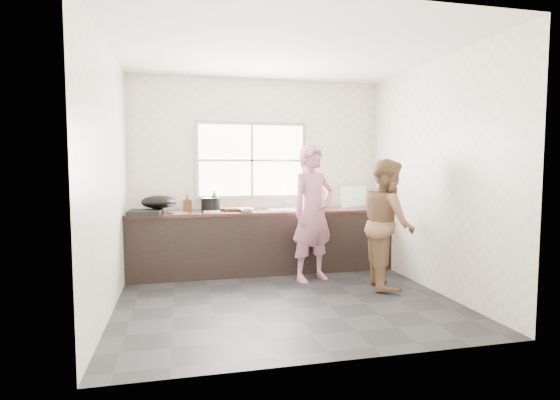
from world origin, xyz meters
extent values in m
cube|color=#252528|center=(0.00, 0.00, -0.01)|extent=(3.60, 3.20, 0.01)
cube|color=silver|center=(0.00, 0.00, 2.71)|extent=(3.60, 3.20, 0.01)
cube|color=silver|center=(0.00, 1.60, 1.35)|extent=(3.60, 0.01, 2.70)
cube|color=beige|center=(-1.80, 0.00, 1.35)|extent=(0.01, 3.20, 2.70)
cube|color=beige|center=(1.80, 0.00, 1.35)|extent=(0.01, 3.20, 2.70)
cube|color=beige|center=(0.00, -1.60, 1.35)|extent=(3.60, 0.01, 2.70)
cube|color=black|center=(0.00, 1.29, 0.41)|extent=(3.60, 0.62, 0.82)
cube|color=#331914|center=(0.00, 1.29, 0.84)|extent=(3.60, 0.64, 0.04)
cube|color=silver|center=(0.35, 1.29, 0.86)|extent=(0.55, 0.45, 0.02)
cylinder|color=silver|center=(0.35, 1.49, 1.01)|extent=(0.02, 0.02, 0.30)
cube|color=#9EA0A5|center=(-0.10, 1.59, 1.55)|extent=(1.60, 0.05, 1.10)
cube|color=white|center=(-0.10, 1.57, 1.55)|extent=(1.50, 0.01, 1.00)
imported|color=#C07391|center=(0.54, 0.70, 0.81)|extent=(0.69, 0.58, 1.62)
imported|color=brown|center=(1.34, 0.20, 0.78)|extent=(0.73, 0.86, 1.56)
cylinder|color=black|center=(-0.39, 1.35, 0.88)|extent=(0.39, 0.39, 0.04)
cube|color=silver|center=(-0.39, 1.27, 0.90)|extent=(0.22, 0.21, 0.01)
imported|color=white|center=(-0.25, 1.12, 0.88)|extent=(0.21, 0.21, 0.05)
imported|color=white|center=(0.68, 1.08, 0.89)|extent=(0.21, 0.21, 0.06)
imported|color=white|center=(0.70, 1.08, 0.89)|extent=(0.24, 0.24, 0.06)
cylinder|color=black|center=(-0.71, 1.35, 0.95)|extent=(0.32, 0.32, 0.18)
cylinder|color=white|center=(-0.71, 1.22, 0.87)|extent=(0.22, 0.22, 0.02)
imported|color=#3A7B28|center=(-0.65, 1.41, 1.01)|extent=(0.14, 0.14, 0.29)
imported|color=#3F230F|center=(-1.02, 1.38, 0.96)|extent=(0.11, 0.11, 0.20)
imported|color=#3E210F|center=(-0.76, 1.52, 0.94)|extent=(0.12, 0.12, 0.15)
cylinder|color=white|center=(-0.70, 1.36, 0.92)|extent=(0.10, 0.10, 0.11)
cube|color=black|center=(-1.54, 1.08, 0.89)|extent=(0.43, 0.43, 0.06)
ellipsoid|color=black|center=(-1.38, 1.24, 1.00)|extent=(0.52, 0.52, 0.17)
cube|color=silver|center=(1.28, 1.35, 1.02)|extent=(0.48, 0.38, 0.32)
cylinder|color=silver|center=(-1.48, 1.23, 0.87)|extent=(0.30, 0.30, 0.01)
cylinder|color=silver|center=(-1.14, 1.23, 0.87)|extent=(0.36, 0.36, 0.01)
camera|label=1|loc=(-1.12, -4.61, 1.48)|focal=28.00mm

